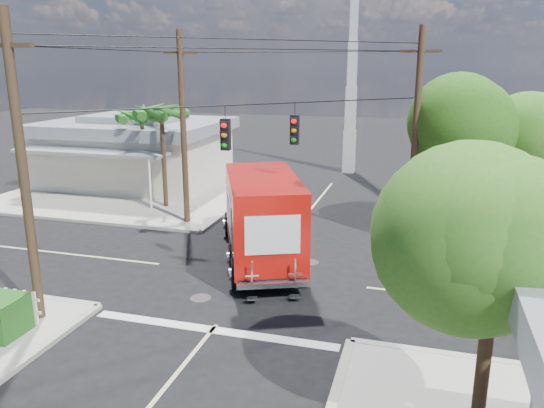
% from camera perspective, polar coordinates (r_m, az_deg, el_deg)
% --- Properties ---
extents(ground, '(120.00, 120.00, 0.00)m').
position_cam_1_polar(ground, '(19.66, -1.63, -7.66)').
color(ground, black).
rests_on(ground, ground).
extents(sidewalk_ne, '(14.12, 14.12, 0.14)m').
position_cam_1_polar(sidewalk_ne, '(29.61, 25.86, -1.24)').
color(sidewalk_ne, '#ABA59A').
rests_on(sidewalk_ne, ground).
extents(sidewalk_nw, '(14.12, 14.12, 0.14)m').
position_cam_1_polar(sidewalk_nw, '(33.45, -13.83, 1.56)').
color(sidewalk_nw, '#ABA59A').
rests_on(sidewalk_nw, ground).
extents(road_markings, '(32.00, 32.00, 0.01)m').
position_cam_1_polar(road_markings, '(18.37, -3.04, -9.33)').
color(road_markings, beige).
rests_on(road_markings, ground).
extents(building_nw, '(10.80, 10.20, 4.30)m').
position_cam_1_polar(building_nw, '(34.95, -14.37, 5.69)').
color(building_nw, beige).
rests_on(building_nw, sidewalk_nw).
extents(radio_tower, '(0.80, 0.80, 17.00)m').
position_cam_1_polar(radio_tower, '(37.67, 8.53, 11.86)').
color(radio_tower, silver).
rests_on(radio_tower, ground).
extents(tree_ne_front, '(4.21, 4.14, 6.66)m').
position_cam_1_polar(tree_ne_front, '(24.25, 20.05, 7.44)').
color(tree_ne_front, '#422D1C').
rests_on(tree_ne_front, sidewalk_ne).
extents(tree_ne_back, '(3.77, 3.66, 5.82)m').
position_cam_1_polar(tree_ne_back, '(26.79, 25.24, 6.30)').
color(tree_ne_back, '#422D1C').
rests_on(tree_ne_back, sidewalk_ne).
extents(tree_se, '(3.67, 3.54, 5.62)m').
position_cam_1_polar(tree_se, '(10.73, 23.00, -5.38)').
color(tree_se, '#422D1C').
rests_on(tree_se, sidewalk_se).
extents(palm_nw_front, '(3.01, 3.08, 5.59)m').
position_cam_1_polar(palm_nw_front, '(28.12, -11.82, 9.50)').
color(palm_nw_front, '#422D1C').
rests_on(palm_nw_front, sidewalk_nw).
extents(palm_nw_back, '(3.01, 3.08, 5.19)m').
position_cam_1_polar(palm_nw_back, '(30.42, -13.84, 9.07)').
color(palm_nw_back, '#422D1C').
rests_on(palm_nw_back, sidewalk_nw).
extents(utility_poles, '(12.00, 10.68, 9.00)m').
position_cam_1_polar(utility_poles, '(20.39, -4.62, 6.77)').
color(utility_poles, '#473321').
rests_on(utility_poles, ground).
extents(vending_boxes, '(1.90, 0.50, 1.10)m').
position_cam_1_polar(vending_boxes, '(24.48, 17.63, -2.07)').
color(vending_boxes, maroon).
rests_on(vending_boxes, sidewalk_ne).
extents(delivery_truck, '(5.35, 8.38, 3.51)m').
position_cam_1_polar(delivery_truck, '(20.63, -1.19, -1.31)').
color(delivery_truck, black).
rests_on(delivery_truck, ground).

